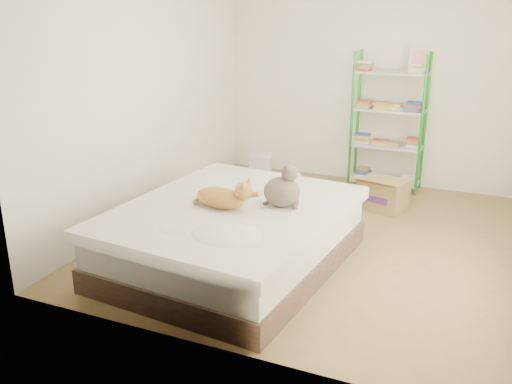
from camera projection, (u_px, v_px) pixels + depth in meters
The scene contains 7 objects.
room at pixel (320, 111), 5.34m from camera, with size 3.81×4.21×2.61m.
bed at pixel (232, 236), 5.10m from camera, with size 1.97×2.37×0.57m.
orange_cat at pixel (221, 195), 4.95m from camera, with size 0.56×0.30×0.22m, color #C08435, non-canonical shape.
grey_cat at pixel (282, 185), 4.95m from camera, with size 0.29×0.34×0.39m, color brown, non-canonical shape.
shelf_unit at pixel (389, 124), 7.01m from camera, with size 0.88×0.36×1.74m.
cardboard_box at pixel (383, 194), 6.50m from camera, with size 0.57×0.57×0.40m.
white_bin at pixel (260, 167), 7.51m from camera, with size 0.37×0.35×0.35m.
Camera 1 is at (1.56, -5.10, 2.32)m, focal length 40.00 mm.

